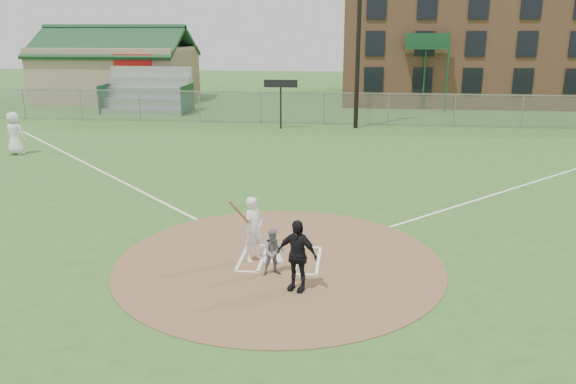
# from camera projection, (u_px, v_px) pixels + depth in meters

# --- Properties ---
(ground) EXTENTS (140.00, 140.00, 0.00)m
(ground) POSITION_uv_depth(u_px,v_px,m) (279.00, 262.00, 14.46)
(ground) COLOR #2D5E20
(ground) RESTS_ON ground
(dirt_circle) EXTENTS (8.40, 8.40, 0.02)m
(dirt_circle) POSITION_uv_depth(u_px,v_px,m) (279.00, 261.00, 14.46)
(dirt_circle) COLOR brown
(dirt_circle) RESTS_ON ground
(home_plate) EXTENTS (0.61, 0.61, 0.03)m
(home_plate) POSITION_uv_depth(u_px,v_px,m) (273.00, 259.00, 14.54)
(home_plate) COLOR silver
(home_plate) RESTS_ON dirt_circle
(foul_line_first) EXTENTS (17.04, 17.04, 0.01)m
(foul_line_first) POSITION_uv_depth(u_px,v_px,m) (535.00, 182.00, 22.08)
(foul_line_first) COLOR white
(foul_line_first) RESTS_ON ground
(foul_line_third) EXTENTS (17.04, 17.04, 0.01)m
(foul_line_third) POSITION_uv_depth(u_px,v_px,m) (98.00, 169.00, 24.02)
(foul_line_third) COLOR white
(foul_line_third) RESTS_ON ground
(catcher) EXTENTS (0.67, 0.60, 1.15)m
(catcher) POSITION_uv_depth(u_px,v_px,m) (274.00, 252.00, 13.53)
(catcher) COLOR slate
(catcher) RESTS_ON dirt_circle
(umpire) EXTENTS (1.06, 0.72, 1.68)m
(umpire) POSITION_uv_depth(u_px,v_px,m) (297.00, 255.00, 12.65)
(umpire) COLOR black
(umpire) RESTS_ON dirt_circle
(ondeck_player) EXTENTS (1.10, 0.82, 2.03)m
(ondeck_player) POSITION_uv_depth(u_px,v_px,m) (15.00, 133.00, 26.71)
(ondeck_player) COLOR white
(ondeck_player) RESTS_ON ground
(batters_boxes) EXTENTS (2.08, 1.88, 0.01)m
(batters_boxes) POSITION_uv_depth(u_px,v_px,m) (280.00, 259.00, 14.59)
(batters_boxes) COLOR white
(batters_boxes) RESTS_ON dirt_circle
(batter_at_plate) EXTENTS (0.88, 1.00, 1.78)m
(batter_at_plate) POSITION_uv_depth(u_px,v_px,m) (254.00, 229.00, 14.29)
(batter_at_plate) COLOR white
(batter_at_plate) RESTS_ON dirt_circle
(outfield_fence) EXTENTS (56.08, 0.08, 2.03)m
(outfield_fence) POSITION_uv_depth(u_px,v_px,m) (324.00, 109.00, 35.18)
(outfield_fence) COLOR slate
(outfield_fence) RESTS_ON ground
(bleachers) EXTENTS (6.08, 3.20, 3.20)m
(bleachers) POSITION_uv_depth(u_px,v_px,m) (147.00, 90.00, 40.43)
(bleachers) COLOR #B7BABF
(bleachers) RESTS_ON ground
(clubhouse) EXTENTS (12.20, 8.71, 6.23)m
(clubhouse) POSITION_uv_depth(u_px,v_px,m) (117.00, 72.00, 47.24)
(clubhouse) COLOR tan
(clubhouse) RESTS_ON ground
(brick_warehouse) EXTENTS (30.00, 17.17, 15.00)m
(brick_warehouse) POSITION_uv_depth(u_px,v_px,m) (526.00, 8.00, 46.89)
(brick_warehouse) COLOR #A06744
(brick_warehouse) RESTS_ON ground
(light_pole) EXTENTS (1.20, 0.30, 12.22)m
(light_pole) POSITION_uv_depth(u_px,v_px,m) (359.00, 15.00, 32.46)
(light_pole) COLOR black
(light_pole) RESTS_ON ground
(scoreboard_sign) EXTENTS (2.00, 0.10, 2.93)m
(scoreboard_sign) POSITION_uv_depth(u_px,v_px,m) (281.00, 89.00, 33.35)
(scoreboard_sign) COLOR black
(scoreboard_sign) RESTS_ON ground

